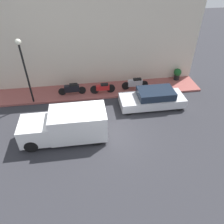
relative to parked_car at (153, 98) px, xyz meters
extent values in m
plane|color=#2D2D33|center=(-2.41, 3.49, -0.60)|extent=(60.00, 60.00, 0.00)
cube|color=#934C47|center=(2.41, 3.49, -0.53)|extent=(2.20, 15.49, 0.14)
cube|color=beige|center=(3.66, 3.49, 2.92)|extent=(0.30, 15.49, 7.05)
cube|color=silver|center=(0.00, 0.06, -0.14)|extent=(1.73, 4.37, 0.59)
cube|color=#192333|center=(0.00, -0.16, 0.40)|extent=(1.52, 2.41, 0.50)
cylinder|color=black|center=(-0.75, 1.80, -0.30)|extent=(0.20, 0.60, 0.60)
cylinder|color=black|center=(0.75, 1.80, -0.30)|extent=(0.20, 0.60, 0.60)
cylinder|color=black|center=(-0.75, -1.68, -0.30)|extent=(0.20, 0.60, 0.60)
cylinder|color=black|center=(0.75, -1.68, -0.30)|extent=(0.20, 0.60, 0.60)
cube|color=white|center=(-2.37, 5.06, 0.40)|extent=(1.83, 3.08, 1.62)
cube|color=white|center=(-2.37, 7.43, 0.16)|extent=(1.74, 1.66, 1.13)
cube|color=#192333|center=(-2.37, 7.68, 0.48)|extent=(1.56, 0.91, 0.45)
cylinder|color=black|center=(-3.16, 7.65, -0.24)|extent=(0.22, 0.73, 0.73)
cylinder|color=black|center=(-1.58, 7.65, -0.24)|extent=(0.22, 0.73, 0.73)
cylinder|color=black|center=(-3.16, 4.13, -0.24)|extent=(0.22, 0.73, 0.73)
cylinder|color=black|center=(-1.58, 4.13, -0.24)|extent=(0.22, 0.73, 0.73)
cube|color=#B21E1E|center=(1.93, 3.23, 0.00)|extent=(0.30, 0.98, 0.36)
cube|color=black|center=(1.93, 3.10, 0.24)|extent=(0.27, 0.53, 0.12)
cylinder|color=black|center=(1.93, 3.83, -0.14)|extent=(0.10, 0.65, 0.65)
cylinder|color=black|center=(1.93, 2.63, -0.14)|extent=(0.10, 0.65, 0.65)
cube|color=black|center=(2.07, 5.47, 0.02)|extent=(0.30, 1.06, 0.50)
cube|color=black|center=(2.07, 5.32, 0.33)|extent=(0.27, 0.58, 0.12)
cylinder|color=black|center=(2.07, 6.19, -0.18)|extent=(0.10, 0.55, 0.55)
cylinder|color=black|center=(2.07, 4.75, -0.18)|extent=(0.10, 0.55, 0.55)
cube|color=#B7B7BF|center=(2.16, 0.74, 0.04)|extent=(0.30, 1.08, 0.48)
cube|color=black|center=(2.16, 0.59, 0.35)|extent=(0.27, 0.59, 0.12)
cylinder|color=black|center=(2.16, 1.44, -0.15)|extent=(0.10, 0.62, 0.62)
cylinder|color=black|center=(2.16, 0.03, -0.15)|extent=(0.10, 0.62, 0.62)
cylinder|color=black|center=(1.52, 8.20, 1.61)|extent=(0.12, 0.12, 4.14)
sphere|color=silver|center=(1.52, 8.20, 3.79)|extent=(0.35, 0.35, 0.35)
cylinder|color=black|center=(3.11, -2.97, -0.26)|extent=(0.44, 0.44, 0.41)
sphere|color=#195123|center=(3.11, -2.97, 0.19)|extent=(0.60, 0.60, 0.60)
camera|label=1|loc=(-11.86, 4.53, 8.30)|focal=35.00mm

